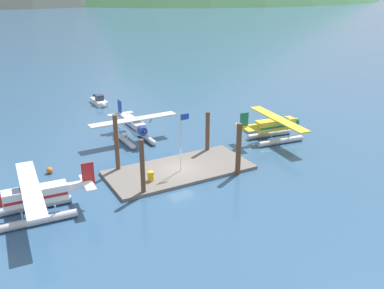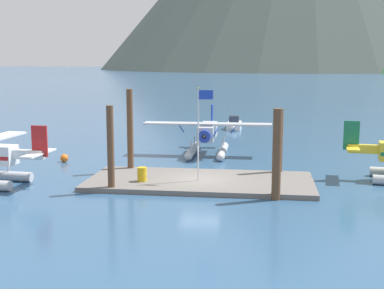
{
  "view_description": "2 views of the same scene",
  "coord_description": "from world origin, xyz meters",
  "views": [
    {
      "loc": [
        -17.17,
        -33.33,
        17.39
      ],
      "look_at": [
        1.81,
        0.73,
        2.23
      ],
      "focal_mm": 39.37,
      "sensor_mm": 36.0,
      "label": 1
    },
    {
      "loc": [
        3.91,
        -32.34,
        7.74
      ],
      "look_at": [
        -0.59,
        0.45,
        2.43
      ],
      "focal_mm": 49.37,
      "sensor_mm": 36.0,
      "label": 2
    }
  ],
  "objects": [
    {
      "name": "piling_far_left",
      "position": [
        -5.24,
        2.87,
        2.89
      ],
      "size": [
        0.43,
        0.43,
        5.78
      ],
      "primitive_type": "cylinder",
      "color": "brown",
      "rests_on": "ground"
    },
    {
      "name": "boat_white_open_north",
      "position": [
        0.57,
        27.29,
        0.49
      ],
      "size": [
        1.51,
        4.89,
        1.5
      ],
      "color": "silver",
      "rests_on": "ground"
    },
    {
      "name": "fuel_drum",
      "position": [
        -3.51,
        -1.06,
        0.74
      ],
      "size": [
        0.62,
        0.62,
        0.88
      ],
      "color": "gold",
      "rests_on": "dock_platform"
    },
    {
      "name": "seaplane_white_port_aft",
      "position": [
        -13.71,
        -2.06,
        1.58
      ],
      "size": [
        7.97,
        10.47,
        3.84
      ],
      "color": "#B7BABF",
      "rests_on": "ground"
    },
    {
      "name": "dock_platform",
      "position": [
        0.0,
        0.0,
        0.15
      ],
      "size": [
        14.15,
        6.5,
        0.3
      ],
      "primitive_type": "cube",
      "color": "#66605B",
      "rests_on": "ground"
    },
    {
      "name": "piling_far_right",
      "position": [
        4.97,
        2.97,
        2.28
      ],
      "size": [
        0.45,
        0.45,
        4.55
      ],
      "primitive_type": "cylinder",
      "color": "brown",
      "rests_on": "ground"
    },
    {
      "name": "piling_near_left",
      "position": [
        -4.97,
        -2.77,
        2.57
      ],
      "size": [
        0.41,
        0.41,
        5.15
      ],
      "primitive_type": "cylinder",
      "color": "brown",
      "rests_on": "ground"
    },
    {
      "name": "seaplane_silver_bow_centre",
      "position": [
        -0.64,
        10.3,
        1.58
      ],
      "size": [
        10.42,
        7.98,
        3.84
      ],
      "color": "#B7BABF",
      "rests_on": "ground"
    },
    {
      "name": "piling_near_right",
      "position": [
        4.66,
        -3.22,
        2.56
      ],
      "size": [
        0.5,
        0.5,
        5.12
      ],
      "primitive_type": "cylinder",
      "color": "brown",
      "rests_on": "ground"
    },
    {
      "name": "seaplane_yellow_stbd_fwd",
      "position": [
        13.75,
        2.27,
        1.58
      ],
      "size": [
        7.95,
        10.49,
        3.84
      ],
      "color": "#B7BABF",
      "rests_on": "ground"
    },
    {
      "name": "flagpole",
      "position": [
        0.05,
        -0.43,
        3.93
      ],
      "size": [
        0.95,
        0.1,
        5.81
      ],
      "color": "silver",
      "rests_on": "dock_platform"
    },
    {
      "name": "mooring_buoy",
      "position": [
        -11.21,
        5.73,
        0.31
      ],
      "size": [
        0.62,
        0.62,
        0.62
      ],
      "primitive_type": "sphere",
      "color": "orange",
      "rests_on": "ground"
    },
    {
      "name": "ground_plane",
      "position": [
        0.0,
        0.0,
        0.0
      ],
      "size": [
        1200.0,
        1200.0,
        0.0
      ],
      "primitive_type": "plane",
      "color": "#2D5175"
    }
  ]
}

